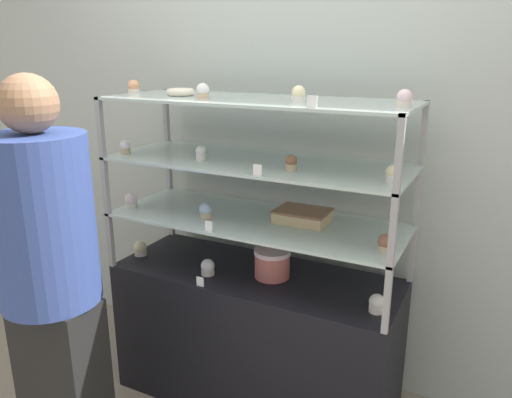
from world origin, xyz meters
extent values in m
plane|color=gray|center=(0.00, 0.00, 0.00)|extent=(20.00, 20.00, 0.00)
cube|color=#A8B2AD|center=(0.00, 0.40, 1.30)|extent=(8.00, 0.05, 2.60)
cube|color=black|center=(0.00, 0.00, 0.34)|extent=(1.34, 0.51, 0.67)
cube|color=#99999E|center=(-0.66, 0.24, 0.81)|extent=(0.02, 0.02, 0.27)
cube|color=#99999E|center=(0.66, 0.24, 0.81)|extent=(0.02, 0.02, 0.27)
cube|color=#99999E|center=(-0.66, -0.24, 0.81)|extent=(0.02, 0.02, 0.27)
cube|color=#99999E|center=(0.66, -0.24, 0.81)|extent=(0.02, 0.02, 0.27)
cube|color=#B2C6C1|center=(0.00, 0.00, 0.94)|extent=(1.34, 0.51, 0.01)
cube|color=#99999E|center=(-0.66, 0.24, 1.08)|extent=(0.02, 0.02, 0.27)
cube|color=#99999E|center=(0.66, 0.24, 1.08)|extent=(0.02, 0.02, 0.27)
cube|color=#99999E|center=(-0.66, -0.24, 1.08)|extent=(0.02, 0.02, 0.27)
cube|color=#99999E|center=(0.66, -0.24, 1.08)|extent=(0.02, 0.02, 0.27)
cube|color=#B2C6C1|center=(0.00, 0.00, 1.20)|extent=(1.34, 0.51, 0.01)
cube|color=#99999E|center=(-0.66, 0.24, 1.34)|extent=(0.02, 0.02, 0.27)
cube|color=#99999E|center=(0.66, 0.24, 1.34)|extent=(0.02, 0.02, 0.27)
cube|color=#99999E|center=(-0.66, -0.24, 1.34)|extent=(0.02, 0.02, 0.27)
cube|color=#99999E|center=(0.66, -0.24, 1.34)|extent=(0.02, 0.02, 0.27)
cube|color=#B2C6C1|center=(0.00, 0.00, 1.47)|extent=(1.34, 0.51, 0.01)
cylinder|color=#C66660|center=(0.08, 0.00, 0.73)|extent=(0.16, 0.16, 0.11)
cylinder|color=silver|center=(0.08, 0.00, 0.80)|extent=(0.17, 0.17, 0.02)
cube|color=#DBBC84|center=(0.20, 0.06, 0.96)|extent=(0.23, 0.17, 0.05)
cube|color=#8C5B42|center=(0.20, 0.06, 0.99)|extent=(0.23, 0.18, 0.01)
cylinder|color=beige|center=(-0.62, -0.08, 0.69)|extent=(0.06, 0.06, 0.03)
sphere|color=#F4EAB2|center=(-0.62, -0.08, 0.72)|extent=(0.06, 0.06, 0.06)
cylinder|color=beige|center=(-0.19, -0.12, 0.69)|extent=(0.06, 0.06, 0.03)
sphere|color=white|center=(-0.19, -0.12, 0.72)|extent=(0.06, 0.06, 0.06)
cylinder|color=white|center=(0.59, -0.10, 0.69)|extent=(0.06, 0.06, 0.03)
sphere|color=white|center=(0.59, -0.10, 0.72)|extent=(0.06, 0.06, 0.06)
cube|color=white|center=(-0.16, -0.23, 0.70)|extent=(0.04, 0.00, 0.04)
cylinder|color=beige|center=(-0.62, -0.12, 0.95)|extent=(0.06, 0.06, 0.02)
sphere|color=silver|center=(-0.62, -0.12, 0.98)|extent=(0.06, 0.06, 0.06)
cylinder|color=#CCB28C|center=(-0.21, -0.09, 0.95)|extent=(0.06, 0.06, 0.02)
sphere|color=silver|center=(-0.21, -0.09, 0.98)|extent=(0.06, 0.06, 0.06)
cylinder|color=#CCB28C|center=(0.61, -0.11, 0.95)|extent=(0.06, 0.06, 0.02)
sphere|color=#8C5B42|center=(0.61, -0.11, 0.98)|extent=(0.06, 0.06, 0.06)
cube|color=white|center=(-0.10, -0.23, 0.96)|extent=(0.04, 0.00, 0.04)
cylinder|color=#CCB28C|center=(-0.61, -0.14, 1.22)|extent=(0.05, 0.05, 0.03)
sphere|color=white|center=(-0.61, -0.14, 1.25)|extent=(0.05, 0.05, 0.05)
cylinder|color=white|center=(-0.22, -0.10, 1.22)|extent=(0.05, 0.05, 0.03)
sphere|color=white|center=(-0.22, -0.10, 1.25)|extent=(0.05, 0.05, 0.05)
cylinder|color=#CCB28C|center=(0.21, -0.10, 1.22)|extent=(0.05, 0.05, 0.03)
sphere|color=#8C5B42|center=(0.21, -0.10, 1.25)|extent=(0.05, 0.05, 0.05)
cylinder|color=white|center=(0.61, -0.11, 1.22)|extent=(0.05, 0.05, 0.03)
sphere|color=#F4EAB2|center=(0.61, -0.11, 1.25)|extent=(0.05, 0.05, 0.05)
cube|color=white|center=(0.13, -0.23, 1.23)|extent=(0.04, 0.00, 0.04)
cylinder|color=beige|center=(-0.62, -0.04, 1.49)|extent=(0.05, 0.05, 0.02)
sphere|color=#E5996B|center=(-0.62, -0.04, 1.52)|extent=(0.05, 0.05, 0.05)
cylinder|color=#CCB28C|center=(-0.20, -0.10, 1.49)|extent=(0.05, 0.05, 0.02)
sphere|color=white|center=(-0.20, -0.10, 1.52)|extent=(0.05, 0.05, 0.05)
cylinder|color=white|center=(0.21, -0.05, 1.49)|extent=(0.05, 0.05, 0.02)
sphere|color=#F4EAB2|center=(0.21, -0.05, 1.52)|extent=(0.05, 0.05, 0.05)
cylinder|color=beige|center=(0.62, -0.06, 1.49)|extent=(0.05, 0.05, 0.02)
sphere|color=silver|center=(0.62, -0.06, 1.52)|extent=(0.05, 0.05, 0.05)
cube|color=white|center=(0.34, -0.23, 1.50)|extent=(0.04, 0.00, 0.04)
torus|color=#EFE5CC|center=(-0.37, -0.02, 1.49)|extent=(0.13, 0.13, 0.03)
cube|color=black|center=(-0.52, -0.71, 0.37)|extent=(0.36, 0.20, 0.75)
cylinder|color=#33478C|center=(-0.52, -0.71, 1.07)|extent=(0.37, 0.37, 0.65)
sphere|color=#936B4C|center=(-0.52, -0.71, 1.50)|extent=(0.21, 0.21, 0.21)
camera|label=1|loc=(0.97, -1.90, 1.68)|focal=35.00mm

